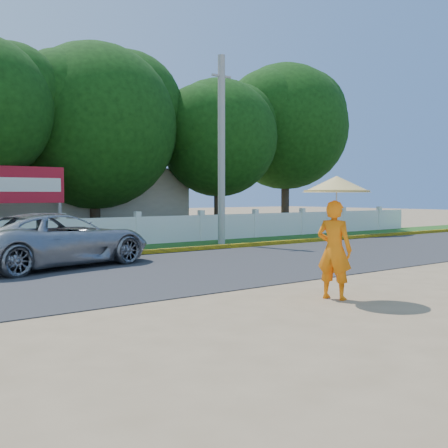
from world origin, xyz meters
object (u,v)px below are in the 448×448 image
object	(u,v)px
billboard	(30,189)
monk_with_parasol	(335,219)
utility_pole	(221,151)
vehicle	(57,240)

from	to	relation	value
billboard	monk_with_parasol	bearing A→B (deg)	-84.96
utility_pole	monk_with_parasol	distance (m)	11.83
utility_pole	monk_with_parasol	bearing A→B (deg)	-117.34
vehicle	billboard	world-z (taller)	billboard
utility_pole	billboard	world-z (taller)	utility_pole
utility_pole	monk_with_parasol	world-z (taller)	utility_pole
utility_pole	vehicle	world-z (taller)	utility_pole
utility_pole	billboard	size ratio (longest dim) A/B	2.48
vehicle	billboard	bearing A→B (deg)	-24.27
utility_pole	billboard	distance (m)	7.23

